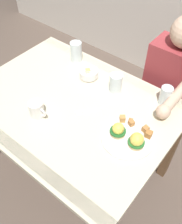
{
  "coord_description": "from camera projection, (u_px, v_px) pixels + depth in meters",
  "views": [
    {
      "loc": [
        0.74,
        -0.72,
        1.79
      ],
      "look_at": [
        0.16,
        0.0,
        0.78
      ],
      "focal_mm": 40.6,
      "sensor_mm": 36.0,
      "label": 1
    }
  ],
  "objects": [
    {
      "name": "dining_table",
      "position": [
        71.0,
        116.0,
        1.55
      ],
      "size": [
        1.2,
        0.9,
        0.74
      ],
      "color": "beige",
      "rests_on": "ground_plane"
    },
    {
      "name": "coffee_mug",
      "position": [
        37.0,
        109.0,
        1.37
      ],
      "size": [
        0.11,
        0.08,
        0.09
      ],
      "color": "white",
      "rests_on": "dining_table"
    },
    {
      "name": "water_glass_far",
      "position": [
        116.0,
        84.0,
        1.51
      ],
      "size": [
        0.08,
        0.08,
        0.12
      ],
      "color": "silver",
      "rests_on": "dining_table"
    },
    {
      "name": "fork",
      "position": [
        87.0,
        111.0,
        1.43
      ],
      "size": [
        0.11,
        0.13,
        0.0
      ],
      "color": "silver",
      "rests_on": "dining_table"
    },
    {
      "name": "diner_person",
      "position": [
        169.0,
        87.0,
        1.7
      ],
      "size": [
        0.34,
        0.54,
        1.14
      ],
      "color": "#33333D",
      "rests_on": "ground_plane"
    },
    {
      "name": "water_glass_extra",
      "position": [
        76.0,
        53.0,
        1.71
      ],
      "size": [
        0.08,
        0.08,
        0.14
      ],
      "color": "silver",
      "rests_on": "dining_table"
    },
    {
      "name": "eggs_benedict_plate",
      "position": [
        128.0,
        136.0,
        1.28
      ],
      "size": [
        0.27,
        0.27,
        0.09
      ],
      "color": "white",
      "rests_on": "dining_table"
    },
    {
      "name": "water_glass_near",
      "position": [
        165.0,
        96.0,
        1.44
      ],
      "size": [
        0.07,
        0.07,
        0.11
      ],
      "color": "silver",
      "rests_on": "dining_table"
    },
    {
      "name": "fruit_bowl",
      "position": [
        89.0,
        73.0,
        1.61
      ],
      "size": [
        0.12,
        0.12,
        0.06
      ],
      "color": "white",
      "rests_on": "dining_table"
    },
    {
      "name": "ground_plane",
      "position": [
        75.0,
        169.0,
        2.02
      ],
      "size": [
        6.0,
        6.0,
        0.0
      ],
      "primitive_type": "plane",
      "color": "brown"
    }
  ]
}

